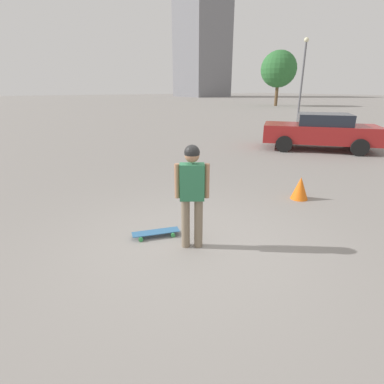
# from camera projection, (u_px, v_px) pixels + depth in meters

# --- Properties ---
(ground_plane) EXTENTS (220.00, 220.00, 0.00)m
(ground_plane) POSITION_uv_depth(u_px,v_px,m) (192.00, 246.00, 4.83)
(ground_plane) COLOR gray
(person) EXTENTS (0.36, 0.46, 1.65)m
(person) POSITION_uv_depth(u_px,v_px,m) (192.00, 188.00, 4.50)
(person) COLOR #7A6B56
(person) RESTS_ON ground_plane
(skateboard) EXTENTS (0.41, 0.83, 0.09)m
(skateboard) POSITION_uv_depth(u_px,v_px,m) (156.00, 233.00, 5.13)
(skateboard) COLOR #336693
(skateboard) RESTS_ON ground_plane
(car_parked_near) EXTENTS (4.43, 4.29, 1.45)m
(car_parked_near) POSITION_uv_depth(u_px,v_px,m) (320.00, 131.00, 12.12)
(car_parked_near) COLOR maroon
(car_parked_near) RESTS_ON ground_plane
(building_block_distant) EXTENTS (13.86, 10.57, 27.25)m
(building_block_distant) POSITION_uv_depth(u_px,v_px,m) (202.00, 44.00, 80.88)
(building_block_distant) COLOR slate
(building_block_distant) RESTS_ON ground_plane
(tree_distant) EXTENTS (4.77, 4.77, 7.18)m
(tree_distant) POSITION_uv_depth(u_px,v_px,m) (279.00, 69.00, 40.33)
(tree_distant) COLOR brown
(tree_distant) RESTS_ON ground_plane
(traffic_cone) EXTENTS (0.39, 0.39, 0.52)m
(traffic_cone) POSITION_uv_depth(u_px,v_px,m) (300.00, 188.00, 6.80)
(traffic_cone) COLOR orange
(traffic_cone) RESTS_ON ground_plane
(lamp_post) EXTENTS (0.28, 0.28, 5.22)m
(lamp_post) POSITION_uv_depth(u_px,v_px,m) (302.00, 76.00, 18.24)
(lamp_post) COLOR #59595E
(lamp_post) RESTS_ON ground_plane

